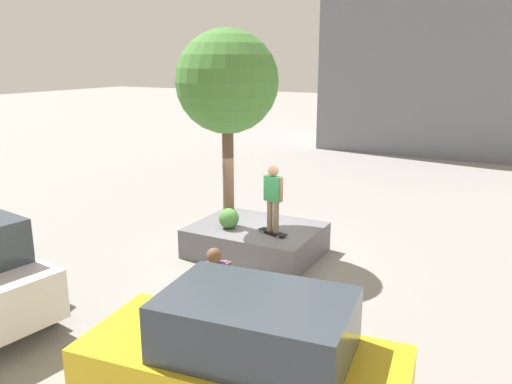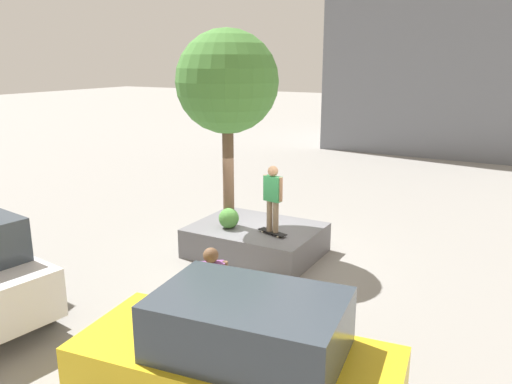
% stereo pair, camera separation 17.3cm
% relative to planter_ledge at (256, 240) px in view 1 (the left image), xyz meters
% --- Properties ---
extents(ground_plane, '(120.00, 120.00, 0.00)m').
position_rel_planter_ledge_xyz_m(ground_plane, '(-0.40, 0.23, -0.38)').
color(ground_plane, gray).
extents(planter_ledge, '(3.14, 2.39, 0.75)m').
position_rel_planter_ledge_xyz_m(planter_ledge, '(0.00, 0.00, 0.00)').
color(planter_ledge, slate).
rests_on(planter_ledge, ground).
extents(plaza_tree, '(2.48, 2.48, 4.83)m').
position_rel_planter_ledge_xyz_m(plaza_tree, '(0.67, 0.22, 3.94)').
color(plaza_tree, brown).
rests_on(plaza_tree, planter_ledge).
extents(boxwood_shrub, '(0.51, 0.51, 0.51)m').
position_rel_planter_ledge_xyz_m(boxwood_shrub, '(0.54, 0.44, 0.63)').
color(boxwood_shrub, '#4C8C3D').
rests_on(boxwood_shrub, planter_ledge).
extents(skateboard, '(0.83, 0.44, 0.07)m').
position_rel_planter_ledge_xyz_m(skateboard, '(-0.65, 0.35, 0.43)').
color(skateboard, black).
rests_on(skateboard, planter_ledge).
extents(skateboarder, '(0.54, 0.25, 1.62)m').
position_rel_planter_ledge_xyz_m(skateboarder, '(-0.65, 0.35, 1.38)').
color(skateboarder, '#847056').
rests_on(skateboarder, skateboard).
extents(taxi_cab, '(4.47, 2.41, 1.99)m').
position_rel_planter_ledge_xyz_m(taxi_cab, '(-2.92, 5.74, 0.64)').
color(taxi_cab, gold).
rests_on(taxi_cab, ground).
extents(passerby_with_bag, '(0.56, 0.34, 1.74)m').
position_rel_planter_ledge_xyz_m(passerby_with_bag, '(-3.29, 4.96, 0.63)').
color(passerby_with_bag, black).
rests_on(passerby_with_bag, ground).
extents(bystander_watching, '(0.49, 0.45, 1.74)m').
position_rel_planter_ledge_xyz_m(bystander_watching, '(-1.32, 3.99, 0.63)').
color(bystander_watching, black).
rests_on(bystander_watching, ground).
extents(plaza_lowrise_south, '(10.54, 8.74, 15.21)m').
position_rel_planter_ledge_xyz_m(plaza_lowrise_south, '(-0.69, -19.96, 7.23)').
color(plaza_lowrise_south, slate).
rests_on(plaza_lowrise_south, ground).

